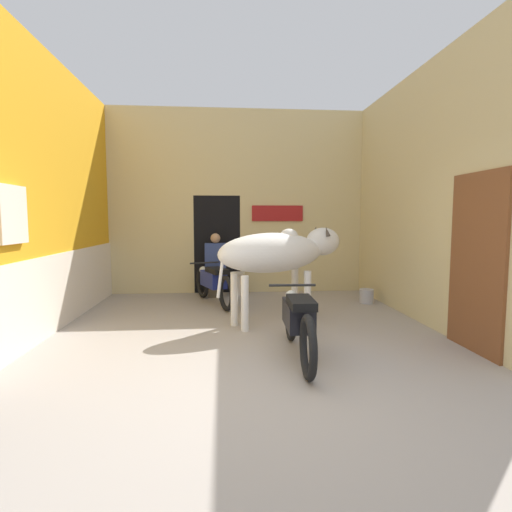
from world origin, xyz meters
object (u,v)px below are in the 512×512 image
motorcycle_near (298,320)px  bucket (366,296)px  shopkeeper_seated (216,263)px  motorcycle_far (213,282)px  cow (280,253)px  plastic_stool (238,283)px

motorcycle_near → bucket: 3.33m
bucket → shopkeeper_seated: bearing=162.4°
motorcycle_near → bucket: (1.82, 2.78, -0.30)m
bucket → motorcycle_far: bearing=176.6°
cow → motorcycle_far: (-1.02, 1.40, -0.64)m
motorcycle_near → motorcycle_far: 3.11m
plastic_stool → motorcycle_far: bearing=-120.7°
motorcycle_near → plastic_stool: 3.78m
bucket → plastic_stool: bearing=157.7°
cow → bucket: cow is taller
motorcycle_near → bucket: size_ratio=7.33×
motorcycle_near → bucket: motorcycle_near is taller
motorcycle_far → shopkeeper_seated: shopkeeper_seated is taller
motorcycle_far → bucket: 2.85m
motorcycle_near → shopkeeper_seated: shopkeeper_seated is taller
motorcycle_far → bucket: bearing=-3.4°
motorcycle_near → motorcycle_far: bearing=109.0°
motorcycle_near → plastic_stool: motorcycle_near is taller
motorcycle_far → plastic_stool: bearing=59.3°
plastic_stool → motorcycle_near: bearing=-81.8°
motorcycle_far → bucket: motorcycle_far is taller
cow → bucket: 2.38m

